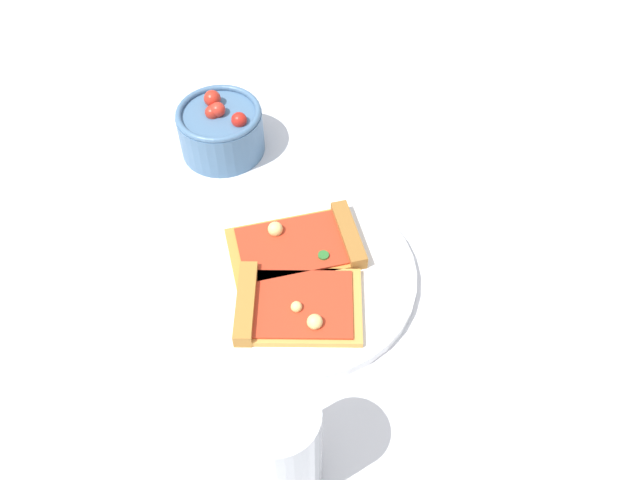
% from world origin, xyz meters
% --- Properties ---
extents(ground_plane, '(2.40, 2.40, 0.00)m').
position_xyz_m(ground_plane, '(0.00, 0.00, 0.00)').
color(ground_plane, silver).
rests_on(ground_plane, ground).
extents(plate, '(0.27, 0.27, 0.01)m').
position_xyz_m(plate, '(-0.02, -0.06, 0.01)').
color(plate, white).
rests_on(plate, ground_plane).
extents(pizza_slice_near, '(0.13, 0.16, 0.02)m').
position_xyz_m(pizza_slice_near, '(-0.07, -0.03, 0.02)').
color(pizza_slice_near, gold).
rests_on(pizza_slice_near, plate).
extents(pizza_slice_far, '(0.10, 0.16, 0.02)m').
position_xyz_m(pizza_slice_far, '(0.01, -0.07, 0.02)').
color(pizza_slice_far, gold).
rests_on(pizza_slice_far, plate).
extents(salad_bowl, '(0.11, 0.11, 0.08)m').
position_xyz_m(salad_bowl, '(0.22, 0.01, 0.04)').
color(salad_bowl, '#4C7299').
rests_on(salad_bowl, ground_plane).
extents(soda_glass, '(0.07, 0.07, 0.14)m').
position_xyz_m(soda_glass, '(-0.25, -0.00, 0.06)').
color(soda_glass, silver).
rests_on(soda_glass, ground_plane).
extents(paper_napkin, '(0.15, 0.14, 0.00)m').
position_xyz_m(paper_napkin, '(0.08, -0.29, 0.00)').
color(paper_napkin, white).
rests_on(paper_napkin, ground_plane).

